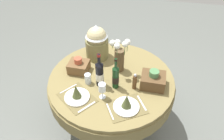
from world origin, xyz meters
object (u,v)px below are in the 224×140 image
at_px(flower_vase, 119,55).
at_px(woven_basket_side_right, 153,80).
at_px(place_setting_right, 126,104).
at_px(gift_tub_back_left, 97,40).
at_px(wine_glass_left, 102,88).
at_px(dining_table, 111,86).
at_px(wine_bottle_centre, 100,73).
at_px(place_setting_left, 77,94).
at_px(wine_bottle_left, 116,77).
at_px(pepper_mill, 135,82).
at_px(woven_basket_side_left, 79,66).
at_px(tumbler_mid, 88,79).

xyz_separation_m(flower_vase, woven_basket_side_right, (0.38, -0.17, -0.12)).
relative_size(place_setting_right, gift_tub_back_left, 1.02).
bearing_deg(wine_glass_left, woven_basket_side_right, 30.35).
height_order(dining_table, wine_bottle_centre, wine_bottle_centre).
xyz_separation_m(place_setting_left, flower_vase, (0.31, 0.50, 0.15)).
bearing_deg(dining_table, place_setting_left, -126.39).
relative_size(wine_bottle_centre, wine_glass_left, 2.20).
bearing_deg(woven_basket_side_right, wine_bottle_left, -164.62).
bearing_deg(woven_basket_side_right, pepper_mill, -155.71).
xyz_separation_m(place_setting_left, place_setting_right, (0.48, -0.02, 0.00)).
bearing_deg(flower_vase, wine_glass_left, -99.95).
bearing_deg(pepper_mill, wine_bottle_centre, -176.73).
height_order(flower_vase, woven_basket_side_right, flower_vase).
bearing_deg(wine_bottle_centre, woven_basket_side_left, 151.14).
relative_size(pepper_mill, woven_basket_side_left, 0.88).
relative_size(dining_table, tumbler_mid, 12.20).
relative_size(wine_bottle_centre, pepper_mill, 2.02).
xyz_separation_m(wine_bottle_centre, woven_basket_side_left, (-0.28, 0.15, -0.08)).
distance_m(place_setting_left, wine_glass_left, 0.25).
distance_m(dining_table, wine_glass_left, 0.37).
height_order(place_setting_left, tumbler_mid, place_setting_left).
distance_m(dining_table, gift_tub_back_left, 0.54).
height_order(place_setting_left, woven_basket_side_right, woven_basket_side_right).
distance_m(pepper_mill, woven_basket_side_right, 0.19).
distance_m(dining_table, woven_basket_side_left, 0.41).
relative_size(place_setting_left, tumbler_mid, 3.89).
bearing_deg(wine_bottle_centre, wine_glass_left, -67.85).
bearing_deg(flower_vase, gift_tub_back_left, 148.09).
height_order(wine_bottle_centre, wine_glass_left, wine_bottle_centre).
bearing_deg(woven_basket_side_left, woven_basket_side_right, -3.88).
bearing_deg(pepper_mill, dining_table, 159.00).
bearing_deg(wine_glass_left, wine_bottle_left, 60.94).
bearing_deg(dining_table, tumbler_mid, -150.16).
height_order(flower_vase, woven_basket_side_left, flower_vase).
bearing_deg(place_setting_right, wine_bottle_centre, 141.79).
bearing_deg(dining_table, wine_glass_left, -94.61).
bearing_deg(woven_basket_side_right, place_setting_right, -121.35).
bearing_deg(gift_tub_back_left, wine_glass_left, -70.46).
distance_m(place_setting_right, wine_glass_left, 0.27).
relative_size(flower_vase, wine_glass_left, 2.39).
bearing_deg(tumbler_mid, gift_tub_back_left, 93.35).
distance_m(tumbler_mid, gift_tub_back_left, 0.49).
bearing_deg(place_setting_right, woven_basket_side_left, 145.94).
relative_size(place_setting_left, flower_vase, 1.05).
height_order(place_setting_right, wine_glass_left, wine_glass_left).
height_order(place_setting_left, woven_basket_side_left, woven_basket_side_left).
distance_m(flower_vase, wine_glass_left, 0.45).
distance_m(dining_table, flower_vase, 0.35).
bearing_deg(place_setting_right, wine_glass_left, 162.14).
height_order(place_setting_right, gift_tub_back_left, gift_tub_back_left).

